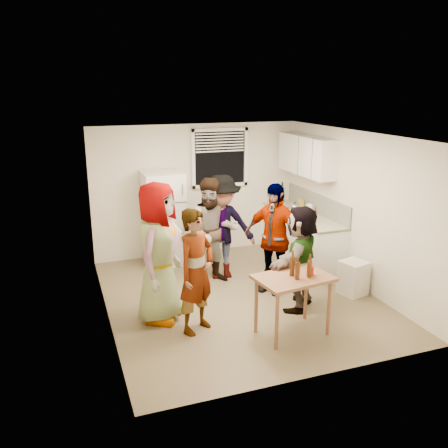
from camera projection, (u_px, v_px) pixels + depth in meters
name	position (u px, v px, depth m)	size (l,w,h in m)	color
room	(239.00, 297.00, 7.40)	(4.00, 4.50, 2.50)	silver
window	(220.00, 158.00, 9.02)	(1.12, 0.10, 1.06)	white
refrigerator	(164.00, 218.00, 8.62)	(0.70, 0.70, 1.70)	white
counter_lower	(302.00, 238.00, 8.86)	(0.60, 2.20, 0.86)	white
countertop	(303.00, 215.00, 8.74)	(0.64, 2.22, 0.04)	#C2B999
backsplash	(317.00, 203.00, 8.77)	(0.03, 2.20, 0.36)	#B2AEA4
upper_cabinets	(306.00, 155.00, 8.66)	(0.34, 1.60, 0.70)	white
kettle	(294.00, 211.00, 8.92)	(0.23, 0.19, 0.19)	silver
paper_towel	(309.00, 217.00, 8.50)	(0.11, 0.11, 0.24)	white
wine_bottle	(282.00, 202.00, 9.63)	(0.08, 0.08, 0.30)	black
beer_bottle_counter	(315.00, 223.00, 8.16)	(0.06, 0.06, 0.21)	#47230C
blue_cup	(310.00, 226.00, 7.98)	(0.09, 0.09, 0.13)	#0C10D8
picture_frame	(301.00, 203.00, 9.21)	(0.02, 0.20, 0.17)	gold
trash_bin	(353.00, 279.00, 7.45)	(0.37, 0.37, 0.54)	silver
serving_table	(291.00, 333.00, 6.32)	(0.96, 0.64, 0.81)	brown
beer_bottle_table	(292.00, 275.00, 6.13)	(0.07, 0.07, 0.25)	#47230C
red_cup	(310.00, 275.00, 6.15)	(0.09, 0.09, 0.12)	#AC1705
guest_grey	(161.00, 318.00, 6.73)	(0.96, 1.97, 0.63)	gray
guest_stripe	(197.00, 329.00, 6.42)	(0.61, 1.68, 0.40)	#141933
guest_back_left	(213.00, 281.00, 8.00)	(0.86, 1.76, 0.67)	brown
guest_back_right	(222.00, 276.00, 8.19)	(1.15, 1.78, 0.66)	#3E3E43
guest_black	(272.00, 290.00, 7.65)	(1.03, 1.76, 0.43)	black
guest_orange	(298.00, 307.00, 7.07)	(1.45, 1.56, 0.46)	#C17F3C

